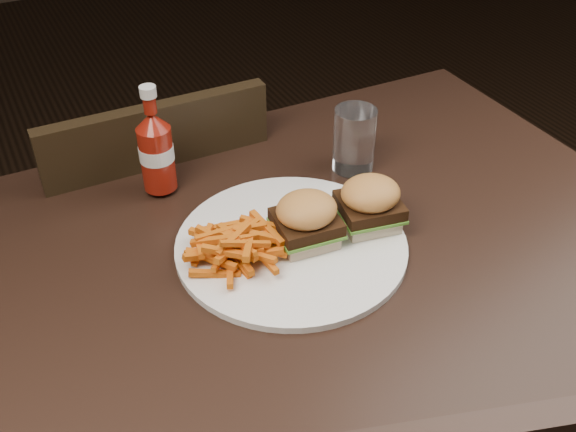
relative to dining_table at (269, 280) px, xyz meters
name	(u,v)px	position (x,y,z in m)	size (l,w,h in m)	color
dining_table	(269,280)	(0.00, 0.00, 0.00)	(1.20, 0.80, 0.04)	black
chair_far	(151,248)	(-0.05, 0.50, -0.30)	(0.40, 0.40, 0.04)	black
plate	(291,245)	(0.05, 0.03, 0.03)	(0.33, 0.33, 0.01)	white
sandwich_half_a	(306,235)	(0.07, 0.02, 0.04)	(0.08, 0.07, 0.02)	beige
sandwich_half_b	(368,218)	(0.17, 0.01, 0.04)	(0.08, 0.07, 0.02)	beige
fries_pile	(236,242)	(-0.03, 0.04, 0.05)	(0.11, 0.11, 0.04)	#D1560A
ketchup_bottle	(157,158)	(-0.07, 0.24, 0.08)	(0.05, 0.05, 0.10)	maroon
tumbler	(354,140)	(0.23, 0.16, 0.08)	(0.07, 0.07, 0.11)	white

